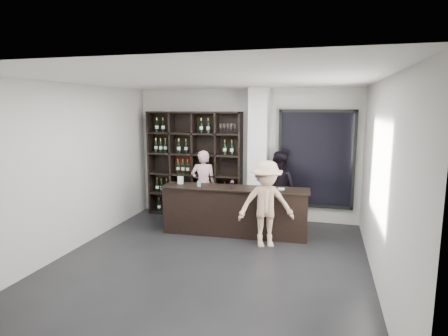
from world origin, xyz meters
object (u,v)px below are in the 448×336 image
(wine_shelf, at_px, (194,164))
(customer, at_px, (266,204))
(taster_black, at_px, (278,188))
(tasting_counter, at_px, (235,211))
(taster_pink, at_px, (203,184))

(wine_shelf, height_order, customer, wine_shelf)
(taster_black, relative_size, customer, 1.01)
(taster_black, xyz_separation_m, customer, (-0.05, -1.35, -0.01))
(wine_shelf, height_order, tasting_counter, wine_shelf)
(tasting_counter, xyz_separation_m, taster_black, (0.74, 0.89, 0.31))
(tasting_counter, distance_m, taster_pink, 1.33)
(wine_shelf, xyz_separation_m, tasting_counter, (1.21, -1.05, -0.72))
(taster_pink, height_order, customer, customer)
(taster_black, bearing_deg, customer, 107.14)
(wine_shelf, relative_size, tasting_counter, 0.83)
(taster_black, bearing_deg, tasting_counter, 69.37)
(tasting_counter, distance_m, customer, 0.89)
(wine_shelf, xyz_separation_m, taster_black, (1.95, -0.17, -0.41))
(tasting_counter, bearing_deg, taster_black, 47.45)
(wine_shelf, relative_size, customer, 1.53)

